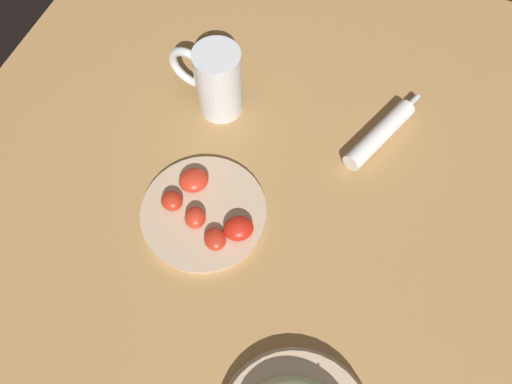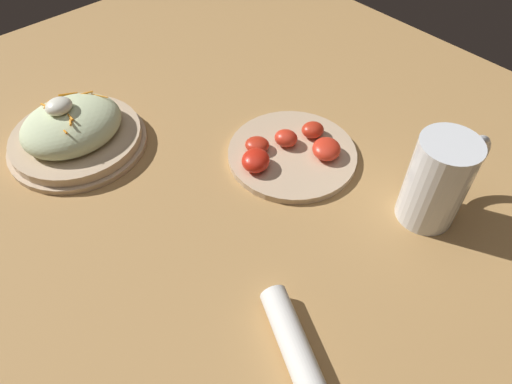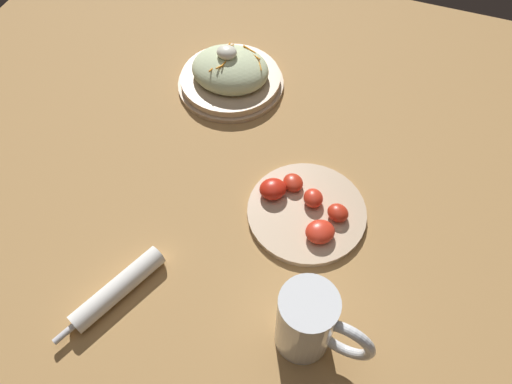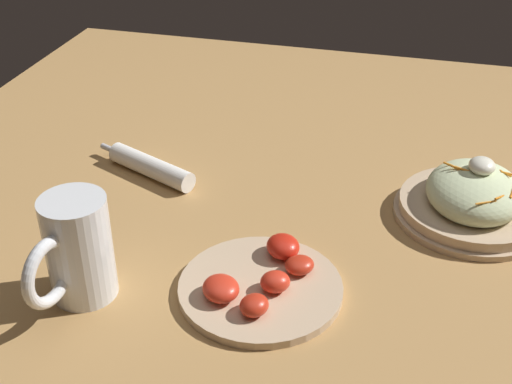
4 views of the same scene
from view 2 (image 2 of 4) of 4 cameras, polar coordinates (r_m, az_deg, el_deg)
name	(u,v)px [view 2 (image 2 of 4)]	position (r m, az deg, el deg)	size (l,w,h in m)	color
ground_plane	(195,215)	(0.70, -7.49, -2.88)	(1.43, 1.43, 0.00)	#B2844C
salad_plate	(74,132)	(0.84, -21.49, 6.93)	(0.23, 0.23, 0.10)	#D1B28E
beer_mug	(437,184)	(0.70, 21.42, 0.89)	(0.15, 0.08, 0.14)	white
napkin_roll	(299,356)	(0.57, 5.27, -19.50)	(0.10, 0.20, 0.03)	white
tomato_plate	(291,152)	(0.78, 4.35, 4.95)	(0.22, 0.22, 0.04)	#D1B28E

